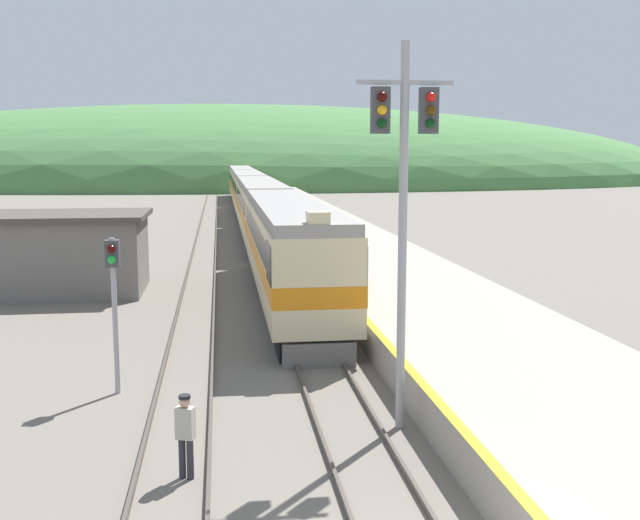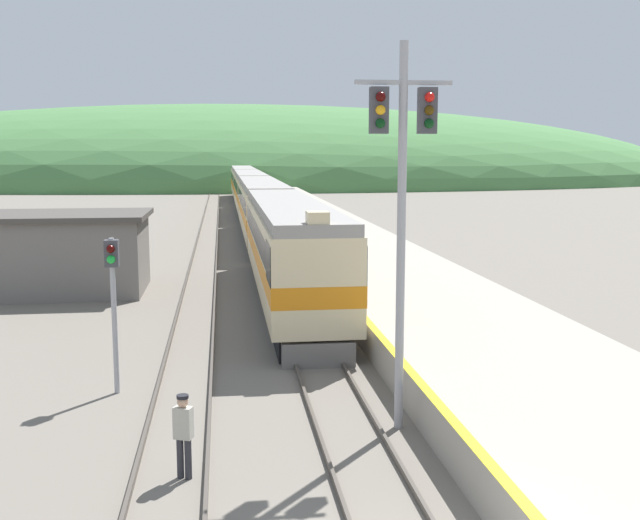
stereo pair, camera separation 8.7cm
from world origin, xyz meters
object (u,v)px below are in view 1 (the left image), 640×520
(signal_post_siding, at_px, (114,284))
(track_worker, at_px, (185,431))
(carriage_second, at_px, (260,209))
(carriage_fourth, at_px, (241,182))
(express_train_lead_car, at_px, (289,248))
(carriage_third, at_px, (248,192))
(signal_mast_main, at_px, (404,180))

(signal_post_siding, height_order, track_worker, signal_post_siding)
(carriage_second, relative_size, carriage_fourth, 1.00)
(carriage_fourth, distance_m, signal_post_siding, 79.64)
(carriage_fourth, bearing_deg, carriage_second, -90.00)
(express_train_lead_car, height_order, carriage_third, express_train_lead_car)
(carriage_second, distance_m, signal_post_siding, 34.30)
(carriage_fourth, xyz_separation_m, signal_post_siding, (-5.70, -79.44, 0.65))
(carriage_third, relative_size, carriage_fourth, 1.00)
(carriage_second, height_order, signal_mast_main, signal_mast_main)
(carriage_third, xyz_separation_m, carriage_fourth, (0.00, 22.81, 0.00))
(signal_post_siding, bearing_deg, signal_mast_main, -26.49)
(express_train_lead_car, distance_m, carriage_third, 45.11)
(carriage_second, xyz_separation_m, carriage_fourth, (0.00, 45.62, 0.00))
(carriage_fourth, distance_m, track_worker, 85.13)
(signal_mast_main, distance_m, track_worker, 7.20)
(signal_post_siding, distance_m, track_worker, 6.30)
(express_train_lead_car, xyz_separation_m, carriage_fourth, (0.00, 67.92, -0.01))
(track_worker, bearing_deg, carriage_fourth, 87.55)
(carriage_second, relative_size, track_worker, 12.71)
(carriage_fourth, relative_size, track_worker, 12.71)
(carriage_third, relative_size, signal_mast_main, 2.47)
(express_train_lead_car, height_order, signal_mast_main, signal_mast_main)
(carriage_second, height_order, carriage_third, same)
(carriage_third, height_order, carriage_fourth, same)
(carriage_fourth, height_order, signal_post_siding, carriage_fourth)
(signal_mast_main, xyz_separation_m, signal_post_siding, (-6.93, 3.45, -2.82))
(carriage_third, height_order, track_worker, carriage_third)
(express_train_lead_car, bearing_deg, carriage_third, 90.00)
(express_train_lead_car, distance_m, signal_post_siding, 12.87)
(express_train_lead_car, xyz_separation_m, track_worker, (-3.64, -17.12, -1.38))
(express_train_lead_car, xyz_separation_m, signal_mast_main, (1.23, -14.97, 3.46))
(carriage_second, relative_size, carriage_third, 1.00)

